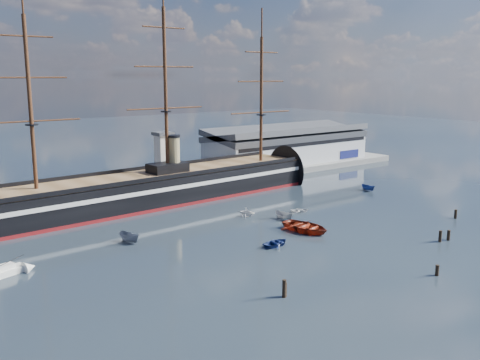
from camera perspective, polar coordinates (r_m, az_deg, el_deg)
ground at (r=129.35m, az=-1.97°, el=-3.67°), size 600.00×600.00×0.00m
quay at (r=164.04m, az=-6.45°, el=-0.55°), size 180.00×18.00×2.00m
warehouse at (r=194.41m, az=5.09°, el=3.70°), size 63.00×21.00×11.60m
quay_tower at (r=156.32m, az=-8.15°, el=2.46°), size 5.00×5.00×15.00m
warship at (r=141.41m, az=-8.99°, el=-0.83°), size 113.29×20.96×53.94m
sailboat at (r=98.73m, az=-24.13°, el=-8.92°), size 8.53×4.55×13.10m
motorboat_a at (r=110.26m, az=-11.67°, el=-6.54°), size 6.84×3.78×2.59m
motorboat_b at (r=106.25m, az=3.92°, el=-7.01°), size 1.87×3.81×1.71m
motorboat_c at (r=125.15m, az=4.72°, el=-4.21°), size 6.06×3.13×2.31m
motorboat_d at (r=127.32m, az=0.74°, el=-3.90°), size 7.04×5.57×2.38m
motorboat_e at (r=132.08m, az=6.40°, el=-3.42°), size 2.17×2.90×1.26m
motorboat_f at (r=159.62m, az=13.50°, el=-1.11°), size 5.48×2.03×2.19m
motorboat_g at (r=116.00m, az=7.02°, el=-5.50°), size 7.19×3.64×3.22m
piling_near_left at (r=83.03m, az=4.72°, el=-12.36°), size 0.64×0.64×3.51m
piling_near_mid at (r=96.79m, az=20.25°, el=-9.55°), size 0.64×0.64×2.58m
piling_near_right at (r=115.60m, az=20.54°, el=-6.20°), size 0.64×0.64×3.08m
piling_far_right at (r=135.25m, az=21.98°, el=-3.83°), size 0.64×0.64×2.86m
piling_extra at (r=117.36m, az=21.32°, el=-6.00°), size 0.64×0.64×2.83m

